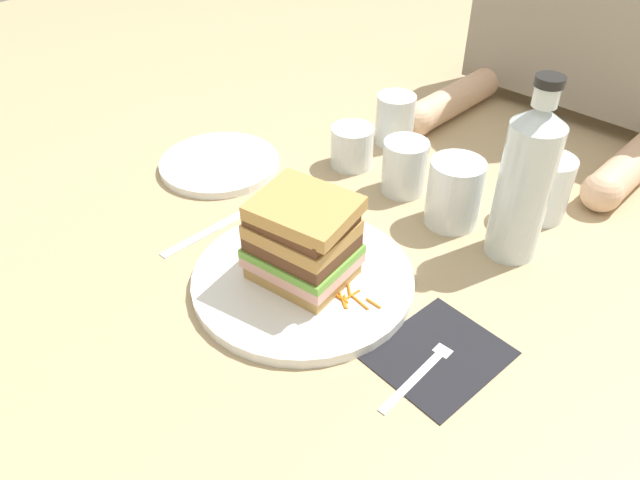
{
  "coord_description": "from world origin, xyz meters",
  "views": [
    {
      "loc": [
        0.45,
        -0.42,
        0.55
      ],
      "look_at": [
        0.01,
        0.03,
        0.06
      ],
      "focal_mm": 34.08,
      "sensor_mm": 36.0,
      "label": 1
    }
  ],
  "objects_px": {
    "juice_glass": "(453,197)",
    "water_bottle": "(525,181)",
    "knife": "(215,228)",
    "empty_tumbler_0": "(395,119)",
    "main_plate": "(304,278)",
    "empty_tumbler_3": "(545,188)",
    "side_plate": "(220,164)",
    "napkin_dark": "(439,354)",
    "sandwich": "(304,239)",
    "fork": "(428,364)",
    "empty_tumbler_2": "(352,147)",
    "diner_across": "(604,2)",
    "empty_tumbler_1": "(405,167)"
  },
  "relations": [
    {
      "from": "sandwich",
      "to": "fork",
      "type": "relative_size",
      "value": 0.87
    },
    {
      "from": "knife",
      "to": "side_plate",
      "type": "distance_m",
      "value": 0.18
    },
    {
      "from": "water_bottle",
      "to": "empty_tumbler_0",
      "type": "height_order",
      "value": "water_bottle"
    },
    {
      "from": "main_plate",
      "to": "napkin_dark",
      "type": "relative_size",
      "value": 1.97
    },
    {
      "from": "napkin_dark",
      "to": "empty_tumbler_1",
      "type": "xyz_separation_m",
      "value": [
        -0.25,
        0.25,
        0.04
      ]
    },
    {
      "from": "empty_tumbler_1",
      "to": "fork",
      "type": "bearing_deg",
      "value": -47.59
    },
    {
      "from": "knife",
      "to": "empty_tumbler_3",
      "type": "height_order",
      "value": "empty_tumbler_3"
    },
    {
      "from": "sandwich",
      "to": "empty_tumbler_2",
      "type": "relative_size",
      "value": 1.98
    },
    {
      "from": "sandwich",
      "to": "empty_tumbler_3",
      "type": "distance_m",
      "value": 0.39
    },
    {
      "from": "water_bottle",
      "to": "empty_tumbler_1",
      "type": "height_order",
      "value": "water_bottle"
    },
    {
      "from": "knife",
      "to": "empty_tumbler_0",
      "type": "xyz_separation_m",
      "value": [
        0.02,
        0.4,
        0.04
      ]
    },
    {
      "from": "sandwich",
      "to": "empty_tumbler_2",
      "type": "height_order",
      "value": "sandwich"
    },
    {
      "from": "sandwich",
      "to": "diner_across",
      "type": "distance_m",
      "value": 0.74
    },
    {
      "from": "napkin_dark",
      "to": "juice_glass",
      "type": "distance_m",
      "value": 0.28
    },
    {
      "from": "main_plate",
      "to": "knife",
      "type": "bearing_deg",
      "value": -177.46
    },
    {
      "from": "side_plate",
      "to": "fork",
      "type": "bearing_deg",
      "value": -12.08
    },
    {
      "from": "empty_tumbler_2",
      "to": "diner_across",
      "type": "xyz_separation_m",
      "value": [
        0.19,
        0.45,
        0.18
      ]
    },
    {
      "from": "empty_tumbler_0",
      "to": "empty_tumbler_2",
      "type": "bearing_deg",
      "value": -90.45
    },
    {
      "from": "juice_glass",
      "to": "empty_tumbler_3",
      "type": "bearing_deg",
      "value": 50.87
    },
    {
      "from": "knife",
      "to": "juice_glass",
      "type": "bearing_deg",
      "value": 46.9
    },
    {
      "from": "main_plate",
      "to": "diner_across",
      "type": "height_order",
      "value": "diner_across"
    },
    {
      "from": "main_plate",
      "to": "diner_across",
      "type": "distance_m",
      "value": 0.75
    },
    {
      "from": "empty_tumbler_1",
      "to": "empty_tumbler_2",
      "type": "relative_size",
      "value": 1.2
    },
    {
      "from": "fork",
      "to": "water_bottle",
      "type": "xyz_separation_m",
      "value": [
        -0.04,
        0.25,
        0.11
      ]
    },
    {
      "from": "juice_glass",
      "to": "water_bottle",
      "type": "height_order",
      "value": "water_bottle"
    },
    {
      "from": "empty_tumbler_1",
      "to": "empty_tumbler_3",
      "type": "relative_size",
      "value": 0.88
    },
    {
      "from": "water_bottle",
      "to": "knife",
      "type": "bearing_deg",
      "value": -143.06
    },
    {
      "from": "juice_glass",
      "to": "knife",
      "type": "bearing_deg",
      "value": -133.1
    },
    {
      "from": "napkin_dark",
      "to": "empty_tumbler_1",
      "type": "height_order",
      "value": "empty_tumbler_1"
    },
    {
      "from": "empty_tumbler_1",
      "to": "juice_glass",
      "type": "bearing_deg",
      "value": -10.24
    },
    {
      "from": "fork",
      "to": "empty_tumbler_2",
      "type": "bearing_deg",
      "value": 142.79
    },
    {
      "from": "napkin_dark",
      "to": "empty_tumbler_0",
      "type": "bearing_deg",
      "value": 134.44
    },
    {
      "from": "napkin_dark",
      "to": "side_plate",
      "type": "relative_size",
      "value": 0.73
    },
    {
      "from": "diner_across",
      "to": "juice_glass",
      "type": "bearing_deg",
      "value": -86.43
    },
    {
      "from": "knife",
      "to": "side_plate",
      "type": "bearing_deg",
      "value": 138.93
    },
    {
      "from": "main_plate",
      "to": "sandwich",
      "type": "relative_size",
      "value": 2.05
    },
    {
      "from": "napkin_dark",
      "to": "empty_tumbler_3",
      "type": "relative_size",
      "value": 1.51
    },
    {
      "from": "knife",
      "to": "empty_tumbler_2",
      "type": "height_order",
      "value": "empty_tumbler_2"
    },
    {
      "from": "empty_tumbler_3",
      "to": "main_plate",
      "type": "bearing_deg",
      "value": -112.5
    },
    {
      "from": "sandwich",
      "to": "juice_glass",
      "type": "relative_size",
      "value": 1.4
    },
    {
      "from": "sandwich",
      "to": "fork",
      "type": "bearing_deg",
      "value": -0.84
    },
    {
      "from": "juice_glass",
      "to": "empty_tumbler_2",
      "type": "bearing_deg",
      "value": 174.45
    },
    {
      "from": "main_plate",
      "to": "diner_across",
      "type": "relative_size",
      "value": 0.58
    },
    {
      "from": "fork",
      "to": "empty_tumbler_1",
      "type": "height_order",
      "value": "empty_tumbler_1"
    },
    {
      "from": "empty_tumbler_0",
      "to": "empty_tumbler_1",
      "type": "height_order",
      "value": "empty_tumbler_0"
    },
    {
      "from": "main_plate",
      "to": "side_plate",
      "type": "relative_size",
      "value": 1.45
    },
    {
      "from": "sandwich",
      "to": "diner_across",
      "type": "height_order",
      "value": "diner_across"
    },
    {
      "from": "empty_tumbler_3",
      "to": "side_plate",
      "type": "distance_m",
      "value": 0.53
    },
    {
      "from": "empty_tumbler_2",
      "to": "main_plate",
      "type": "bearing_deg",
      "value": -59.89
    },
    {
      "from": "main_plate",
      "to": "empty_tumbler_2",
      "type": "relative_size",
      "value": 4.04
    }
  ]
}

